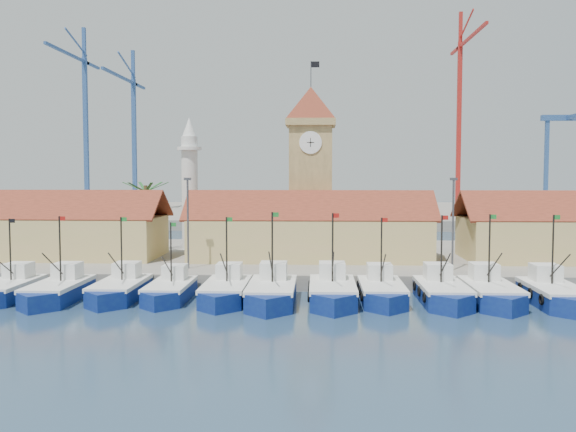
{
  "coord_description": "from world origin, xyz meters",
  "views": [
    {
      "loc": [
        0.85,
        -50.76,
        10.95
      ],
      "look_at": [
        -2.34,
        18.0,
        6.36
      ],
      "focal_mm": 40.0,
      "sensor_mm": 36.0,
      "label": 1
    }
  ],
  "objects_px": {
    "boat_0": "(6,291)",
    "boat_5": "(272,294)",
    "clock_tower": "(311,165)",
    "minaret": "(190,183)"
  },
  "relations": [
    {
      "from": "boat_0",
      "to": "clock_tower",
      "type": "relative_size",
      "value": 0.43
    },
    {
      "from": "boat_5",
      "to": "minaret",
      "type": "relative_size",
      "value": 0.66
    },
    {
      "from": "boat_0",
      "to": "clock_tower",
      "type": "distance_m",
      "value": 36.54
    },
    {
      "from": "boat_5",
      "to": "minaret",
      "type": "bearing_deg",
      "value": 114.95
    },
    {
      "from": "clock_tower",
      "to": "minaret",
      "type": "height_order",
      "value": "clock_tower"
    },
    {
      "from": "boat_5",
      "to": "minaret",
      "type": "xyz_separation_m",
      "value": [
        -12.01,
        25.81,
        8.89
      ]
    },
    {
      "from": "boat_5",
      "to": "clock_tower",
      "type": "xyz_separation_m",
      "value": [
        2.99,
        23.81,
        11.12
      ]
    },
    {
      "from": "boat_5",
      "to": "clock_tower",
      "type": "bearing_deg",
      "value": 82.84
    },
    {
      "from": "boat_0",
      "to": "boat_5",
      "type": "distance_m",
      "value": 23.12
    },
    {
      "from": "boat_5",
      "to": "clock_tower",
      "type": "relative_size",
      "value": 0.47
    }
  ]
}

